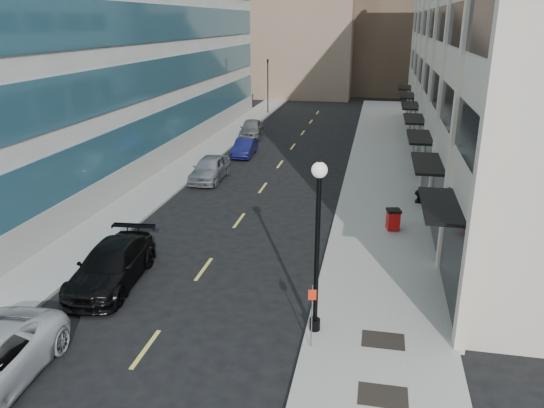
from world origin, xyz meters
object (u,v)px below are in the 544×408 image
at_px(traffic_signal, 268,63).
at_px(car_blue_sedan, 245,148).
at_px(car_grey_sedan, 251,129).
at_px(lamppost, 318,233).
at_px(car_black_pickup, 111,265).
at_px(car_silver_sedan, 210,168).
at_px(urn_planter, 419,195).
at_px(sign_post, 312,307).
at_px(trash_bin, 393,219).

bearing_deg(traffic_signal, car_blue_sedan, -83.44).
xyz_separation_m(car_grey_sedan, lamppost, (9.64, -31.00, 2.88)).
distance_m(traffic_signal, car_black_pickup, 42.35).
relative_size(car_black_pickup, car_silver_sedan, 1.17).
height_order(car_silver_sedan, lamppost, lamppost).
bearing_deg(car_blue_sedan, car_black_pickup, -92.24).
bearing_deg(urn_planter, car_blue_sedan, 143.54).
bearing_deg(urn_planter, sign_post, -105.46).
bearing_deg(urn_planter, car_grey_sedan, 130.26).
relative_size(car_silver_sedan, urn_planter, 6.49).
relative_size(car_blue_sedan, trash_bin, 3.73).
xyz_separation_m(traffic_signal, car_black_pickup, (2.30, -42.00, -4.90)).
distance_m(traffic_signal, car_blue_sedan, 20.75).
bearing_deg(car_silver_sedan, car_grey_sedan, 91.61).
height_order(car_black_pickup, car_silver_sedan, car_silver_sedan).
relative_size(car_black_pickup, trash_bin, 5.15).
height_order(car_blue_sedan, car_grey_sedan, car_grey_sedan).
distance_m(car_black_pickup, sign_post, 9.05).
xyz_separation_m(car_blue_sedan, car_grey_sedan, (-1.14, 7.00, 0.14)).
bearing_deg(traffic_signal, car_grey_sedan, -84.89).
bearing_deg(car_blue_sedan, car_grey_sedan, 96.98).
bearing_deg(sign_post, car_silver_sedan, 105.46).
height_order(car_blue_sedan, trash_bin, car_blue_sedan).
xyz_separation_m(traffic_signal, trash_bin, (13.53, -34.13, -4.98)).
bearing_deg(traffic_signal, car_silver_sedan, -86.45).
xyz_separation_m(traffic_signal, sign_post, (10.80, -45.01, -4.13)).
xyz_separation_m(lamppost, sign_post, (0.00, -1.01, -2.11)).
bearing_deg(lamppost, urn_planter, 73.53).
xyz_separation_m(car_black_pickup, trash_bin, (11.23, 7.87, -0.08)).
bearing_deg(lamppost, trash_bin, 74.51).
distance_m(traffic_signal, car_grey_sedan, 13.94).
bearing_deg(car_black_pickup, lamppost, -17.86).
height_order(car_blue_sedan, lamppost, lamppost).
relative_size(lamppost, sign_post, 2.74).
distance_m(car_black_pickup, trash_bin, 13.72).
bearing_deg(trash_bin, car_silver_sedan, 136.73).
distance_m(car_grey_sedan, trash_bin, 24.49).
bearing_deg(car_grey_sedan, car_silver_sedan, -94.96).
xyz_separation_m(car_blue_sedan, sign_post, (8.50, -25.01, 0.92)).
distance_m(car_silver_sedan, car_grey_sedan, 14.01).
distance_m(car_grey_sedan, urn_planter, 21.57).
height_order(car_grey_sedan, trash_bin, car_grey_sedan).
bearing_deg(car_silver_sedan, lamppost, -62.27).
bearing_deg(lamppost, traffic_signal, 103.79).
relative_size(car_silver_sedan, car_grey_sedan, 1.01).
distance_m(lamppost, urn_planter, 15.48).
xyz_separation_m(car_grey_sedan, urn_planter, (13.94, -16.46, -0.21)).
height_order(lamppost, sign_post, lamppost).
height_order(car_silver_sedan, sign_post, sign_post).
bearing_deg(trash_bin, car_blue_sedan, 116.24).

